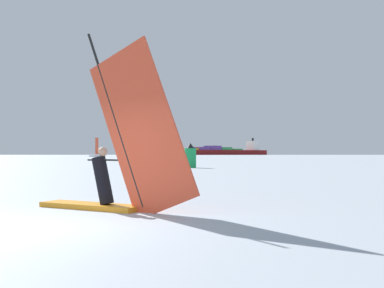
{
  "coord_description": "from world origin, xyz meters",
  "views": [
    {
      "loc": [
        1.85,
        -8.04,
        1.27
      ],
      "look_at": [
        3.18,
        5.1,
        1.57
      ],
      "focal_mm": 42.46,
      "sensor_mm": 36.0,
      "label": 1
    }
  ],
  "objects_px": {
    "windsurfer": "(116,163)",
    "channel_buoy": "(190,157)",
    "cargo_ship": "(223,151)",
    "small_sailboat": "(96,155)"
  },
  "relations": [
    {
      "from": "cargo_ship",
      "to": "channel_buoy",
      "type": "relative_size",
      "value": 83.41
    },
    {
      "from": "cargo_ship",
      "to": "channel_buoy",
      "type": "bearing_deg",
      "value": 50.83
    },
    {
      "from": "channel_buoy",
      "to": "small_sailboat",
      "type": "distance_m",
      "value": 188.7
    },
    {
      "from": "channel_buoy",
      "to": "small_sailboat",
      "type": "bearing_deg",
      "value": 98.85
    },
    {
      "from": "windsurfer",
      "to": "small_sailboat",
      "type": "xyz_separation_m",
      "value": [
        -24.24,
        218.36,
        -0.12
      ]
    },
    {
      "from": "windsurfer",
      "to": "cargo_ship",
      "type": "bearing_deg",
      "value": -65.23
    },
    {
      "from": "windsurfer",
      "to": "small_sailboat",
      "type": "height_order",
      "value": "small_sailboat"
    },
    {
      "from": "windsurfer",
      "to": "channel_buoy",
      "type": "height_order",
      "value": "windsurfer"
    },
    {
      "from": "channel_buoy",
      "to": "small_sailboat",
      "type": "height_order",
      "value": "small_sailboat"
    },
    {
      "from": "cargo_ship",
      "to": "windsurfer",
      "type": "bearing_deg",
      "value": 50.88
    }
  ]
}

